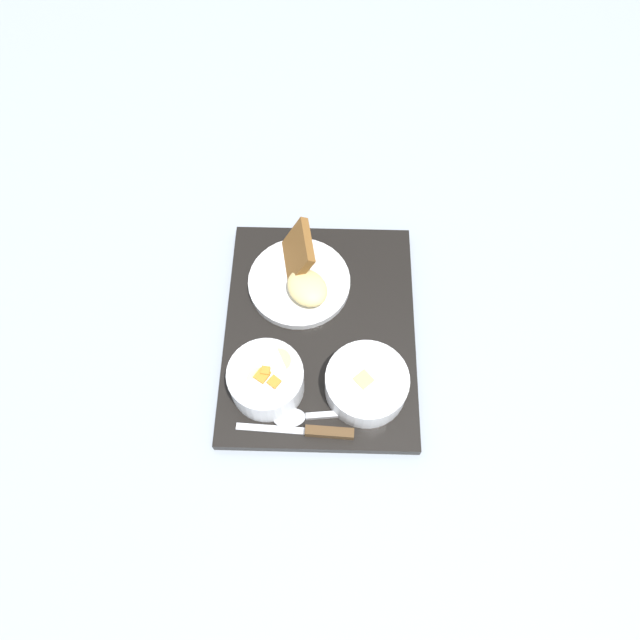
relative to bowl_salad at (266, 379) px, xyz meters
The scene contains 7 objects.
ground_plane 0.14m from the bowl_salad, 43.01° to the right, with size 4.00×4.00×0.00m, color #99A3AD.
serving_tray 0.14m from the bowl_salad, 43.01° to the right, with size 0.44×0.36×0.02m.
bowl_salad is the anchor object (origin of this frame).
bowl_soup 0.15m from the bowl_salad, 96.04° to the right, with size 0.13×0.13×0.05m.
plate_main 0.20m from the bowl_salad, 19.02° to the right, with size 0.18×0.18×0.08m.
knife 0.11m from the bowl_salad, 136.09° to the right, with size 0.04×0.18×0.01m.
spoon 0.08m from the bowl_salad, 134.09° to the right, with size 0.03×0.15×0.01m.
Camera 1 is at (-0.42, 0.03, 0.87)m, focal length 32.00 mm.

